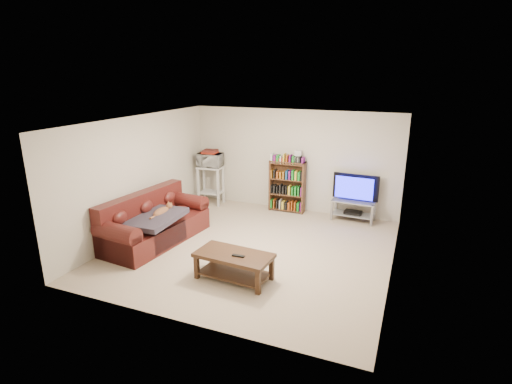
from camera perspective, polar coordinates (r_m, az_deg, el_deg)
The scene contains 19 objects.
floor at distance 7.66m, azimuth -0.44°, elevation -8.07°, with size 5.00×5.00×0.00m, color beige.
ceiling at distance 6.99m, azimuth -0.49°, elevation 10.06°, with size 5.00×5.00×0.00m, color white.
wall_back at distance 9.52m, azimuth 5.35°, elevation 4.48°, with size 5.00×5.00×0.00m, color silver.
wall_front at distance 5.15m, azimuth -11.29°, elevation -6.66°, with size 5.00×5.00×0.00m, color silver.
wall_left at distance 8.48m, azimuth -16.26°, elevation 2.34°, with size 5.00×5.00×0.00m, color silver.
wall_right at distance 6.72m, azimuth 19.62°, elevation -1.71°, with size 5.00×5.00×0.00m, color silver.
sofa at distance 8.14m, azimuth -14.50°, elevation -4.54°, with size 1.19×2.32×0.96m.
blanket at distance 7.84m, azimuth -14.33°, elevation -3.62°, with size 0.86×1.12×0.10m, color #342E3A.
cat at distance 7.96m, azimuth -13.39°, elevation -2.78°, with size 0.24×0.61×0.18m, color brown, non-canonical shape.
coffee_table at distance 6.49m, azimuth -3.17°, elevation -9.86°, with size 1.27×0.70×0.45m.
remote at distance 6.34m, azimuth -2.55°, elevation -9.09°, with size 0.20×0.06×0.02m, color black.
tv_stand at distance 9.19m, azimuth 13.74°, elevation -2.09°, with size 0.96×0.47×0.47m.
television at distance 9.06m, azimuth 13.93°, elevation 0.56°, with size 1.01×0.13×0.58m, color black.
dvd_player at distance 9.23m, azimuth 13.69°, elevation -2.85°, with size 0.38×0.26×0.06m, color black.
bookshelf at distance 9.48m, azimuth 4.48°, elevation 0.92°, with size 0.85×0.28×1.22m.
shelf_clutter at distance 9.30m, azimuth 5.19°, elevation 5.02°, with size 0.62×0.20×0.28m.
microwave_stand at distance 10.06m, azimuth -6.47°, elevation 1.72°, with size 0.64×0.50×0.97m.
microwave at distance 9.94m, azimuth -6.57°, elevation 4.58°, with size 0.60×0.40×0.33m, color silver.
game_boxes at distance 9.90m, azimuth -6.60°, elevation 5.65°, with size 0.35×0.31×0.05m, color maroon.
Camera 1 is at (2.67, -6.41, 3.23)m, focal length 28.00 mm.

